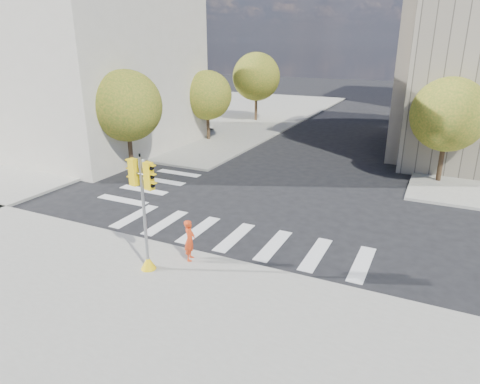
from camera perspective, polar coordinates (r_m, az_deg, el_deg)
name	(u,v)px	position (r m, az deg, el deg)	size (l,w,h in m)	color
ground	(255,221)	(20.16, 2.07, -3.90)	(160.00, 160.00, 0.00)	black
sidewalk_near	(80,376)	(12.36, -20.61, -21.96)	(30.00, 14.00, 0.15)	gray
sidewalk_far_left	(189,112)	(51.55, -6.85, 10.58)	(28.00, 40.00, 0.15)	gray
classical_building	(60,62)	(37.06, -22.82, 15.68)	(19.00, 15.00, 12.70)	beige
tree_lw_near	(127,106)	(27.80, -14.88, 11.04)	(4.40, 4.40, 6.41)	#382616
tree_lw_mid	(207,95)	(36.00, -4.37, 12.73)	(4.00, 4.00, 5.77)	#382616
tree_lw_far	(256,77)	(44.82, 2.19, 15.11)	(4.80, 4.80, 6.95)	#382616
tree_re_near	(449,115)	(27.26, 26.05, 9.25)	(4.20, 4.20, 6.16)	#382616
tree_re_mid	(452,89)	(39.14, 26.40, 12.23)	(4.60, 4.60, 6.66)	#382616
tree_re_far	(452,82)	(51.14, 26.46, 12.95)	(4.00, 4.00, 5.88)	#382616
lamp_near	(460,98)	(31.17, 27.24, 11.13)	(0.35, 0.18, 8.11)	black
lamp_far	(459,80)	(45.11, 27.17, 13.13)	(0.35, 0.18, 8.11)	black
traffic_signal	(145,223)	(15.42, -12.56, -4.03)	(1.08, 0.56, 4.33)	yellow
photographer	(190,240)	(16.23, -6.73, -6.39)	(0.59, 0.39, 1.61)	red
planter_wall	(102,161)	(30.18, -17.93, 3.98)	(6.00, 0.40, 0.50)	white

